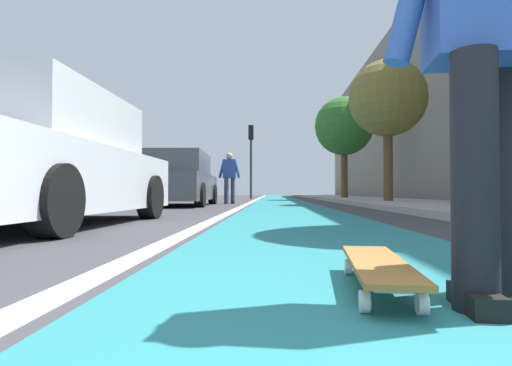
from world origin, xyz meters
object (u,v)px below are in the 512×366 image
object	(u,v)px
pedestrian_distant	(230,174)
parked_car_mid	(176,180)
street_tree_mid	(388,99)
skater_person	(489,28)
parked_car_near	(36,163)
street_tree_far	(344,127)
traffic_light	(251,148)
skateboard	(378,266)

from	to	relation	value
pedestrian_distant	parked_car_mid	bearing A→B (deg)	146.26
street_tree_mid	pedestrian_distant	xyz separation A→B (m)	(0.85, 4.82, -2.21)
skater_person	parked_car_near	world-z (taller)	skater_person
skater_person	street_tree_far	distance (m)	18.85
traffic_light	street_tree_mid	bearing A→B (deg)	-156.37
skateboard	traffic_light	distance (m)	21.66
street_tree_far	traffic_light	bearing A→B (deg)	56.20
skateboard	street_tree_far	xyz separation A→B (m)	(18.33, -3.05, 3.42)
parked_car_mid	parked_car_near	bearing A→B (deg)	-179.72
skateboard	pedestrian_distant	distance (m)	11.87
parked_car_near	pedestrian_distant	distance (m)	8.89
skater_person	skateboard	bearing A→B (deg)	66.73
skateboard	parked_car_mid	size ratio (longest dim) A/B	0.19
parked_car_mid	traffic_light	world-z (taller)	traffic_light
street_tree_far	skateboard	bearing A→B (deg)	170.56
skater_person	parked_car_near	distance (m)	4.55
parked_car_near	street_tree_far	world-z (taller)	street_tree_far
skateboard	parked_car_near	size ratio (longest dim) A/B	0.21
skater_person	parked_car_mid	bearing A→B (deg)	18.89
parked_car_near	street_tree_mid	xyz separation A→B (m)	(7.95, -6.07, 2.46)
traffic_light	pedestrian_distant	bearing A→B (deg)	178.85
skater_person	traffic_light	bearing A→B (deg)	5.09
parked_car_mid	street_tree_mid	bearing A→B (deg)	-80.04
pedestrian_distant	parked_car_near	bearing A→B (deg)	171.92
skateboard	parked_car_mid	distance (m)	10.27
parked_car_near	street_tree_mid	world-z (taller)	street_tree_mid
skateboard	skater_person	bearing A→B (deg)	-113.27
skater_person	parked_car_near	bearing A→B (deg)	47.75
skater_person	street_tree_far	size ratio (longest dim) A/B	0.33
traffic_light	pedestrian_distant	distance (m)	9.91
parked_car_near	skateboard	bearing A→B (deg)	-133.93
parked_car_near	traffic_light	distance (m)	18.69
street_tree_mid	parked_car_near	bearing A→B (deg)	142.63
skateboard	parked_car_mid	world-z (taller)	parked_car_mid
traffic_light	street_tree_far	world-z (taller)	street_tree_far
traffic_light	street_tree_mid	world-z (taller)	street_tree_mid
street_tree_far	skater_person	bearing A→B (deg)	171.68
street_tree_far	parked_car_near	bearing A→B (deg)	158.52
parked_car_mid	pedestrian_distant	size ratio (longest dim) A/B	2.68
parked_car_near	pedestrian_distant	xyz separation A→B (m)	(8.80, -1.25, 0.25)
skateboard	pedestrian_distant	size ratio (longest dim) A/B	0.52
parked_car_mid	street_tree_mid	size ratio (longest dim) A/B	1.02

